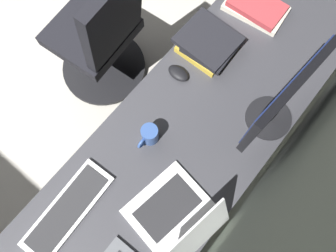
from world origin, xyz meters
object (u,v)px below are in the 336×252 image
Objects in this scene: monitor_primary at (285,97)px; mouse_main at (178,73)px; office_chair at (101,39)px; book_stack_near at (256,7)px; laptop_left at (178,219)px; keyboard_main at (68,211)px; book_stack_far at (209,44)px; coffee_mug at (149,135)px.

monitor_primary is 4.50× the size of mouse_main.
monitor_primary is at bearing 94.05° from office_chair.
book_stack_near is 0.85m from office_chair.
book_stack_near is (-0.50, 0.07, 0.01)m from mouse_main.
laptop_left is at bearing -3.52° from monitor_primary.
office_chair is (-0.51, -0.95, -0.33)m from laptop_left.
laptop_left is 0.84× the size of keyboard_main.
office_chair reaches higher than book_stack_near.
office_chair is (0.18, -0.58, -0.32)m from book_stack_far.
monitor_primary is 1.78× the size of book_stack_far.
coffee_mug is at bearing -40.70° from monitor_primary.
keyboard_main is 3.82× the size of coffee_mug.
book_stack_near is 0.32× the size of office_chair.
mouse_main is 0.11× the size of office_chair.
monitor_primary is at bearing 176.48° from laptop_left.
laptop_left is at bearing 17.89° from book_stack_near.
keyboard_main is at bearing -7.60° from coffee_mug.
keyboard_main is at bearing -55.23° from laptop_left.
coffee_mug is (-0.44, 0.06, 0.04)m from keyboard_main.
keyboard_main is 0.44m from coffee_mug.
book_stack_far is at bearing -104.98° from monitor_primary.
coffee_mug is (0.31, 0.09, 0.03)m from mouse_main.
mouse_main is (-0.50, -0.40, -0.04)m from laptop_left.
mouse_main is 0.93× the size of coffee_mug.
monitor_primary reaches higher than mouse_main.
laptop_left is 1.36× the size of book_stack_far.
laptop_left is at bearing 61.76° from office_chair.
keyboard_main is at bearing -25.51° from monitor_primary.
monitor_primary is at bearing 154.49° from keyboard_main.
laptop_left is at bearing 28.45° from book_stack_far.
keyboard_main is at bearing 37.77° from office_chair.
book_stack_near is at bearing 127.98° from office_chair.
keyboard_main is 1.00m from office_chair.
keyboard_main is 4.10× the size of mouse_main.
mouse_main is 0.63m from office_chair.
mouse_main is (-0.75, -0.04, 0.01)m from keyboard_main.
book_stack_far is 0.51m from coffee_mug.
book_stack_far is 0.68m from office_chair.
book_stack_far is 2.36× the size of coffee_mug.
laptop_left is 3.20× the size of coffee_mug.
monitor_primary reaches higher than book_stack_near.
book_stack_near is (-1.00, -0.32, -0.03)m from laptop_left.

